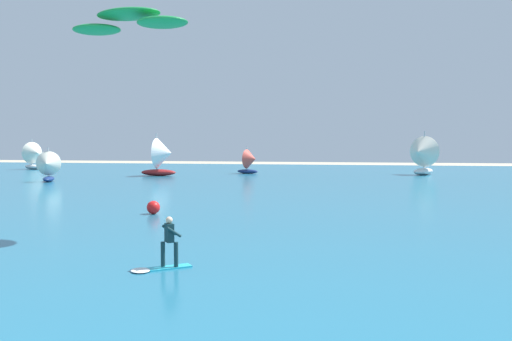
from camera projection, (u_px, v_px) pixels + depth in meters
ocean at (322, 187)px, 46.70m from camera, size 160.00×90.00×0.10m
kitesurfer at (164, 250)px, 16.59m from camera, size 1.90×1.63×1.67m
kite at (128, 21)px, 23.16m from camera, size 6.19×3.28×0.90m
sailboat_mid_left at (250, 161)px, 65.74m from camera, size 3.08×2.71×3.46m
sailboat_outermost at (48, 166)px, 52.28m from camera, size 2.74×3.08×3.46m
sailboat_center_horizon at (35, 155)px, 75.74m from camera, size 4.01×3.57×4.47m
sailboat_near_shore at (422, 155)px, 62.91m from camera, size 4.33×4.78×5.32m
sailboat_trailing at (163, 156)px, 61.36m from camera, size 4.23×3.56×5.02m
marker_buoy at (153, 207)px, 29.18m from camera, size 0.74×0.74×0.74m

